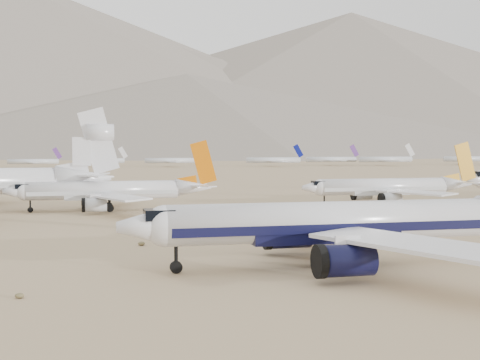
% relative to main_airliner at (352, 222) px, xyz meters
% --- Properties ---
extents(ground, '(7000.00, 7000.00, 0.00)m').
position_rel_main_airliner_xyz_m(ground, '(8.19, 6.55, -5.00)').
color(ground, '#967E57').
rests_on(ground, ground).
extents(main_airliner, '(51.50, 50.30, 18.17)m').
position_rel_main_airliner_xyz_m(main_airliner, '(0.00, 0.00, 0.00)').
color(main_airliner, silver).
rests_on(main_airliner, ground).
extents(row2_gold_tail, '(41.49, 40.58, 14.77)m').
position_rel_main_airliner_xyz_m(row2_gold_tail, '(40.04, 71.04, -0.87)').
color(row2_gold_tail, silver).
rests_on(row2_gold_tail, ground).
extents(row2_orange_tail, '(42.17, 41.25, 15.04)m').
position_rel_main_airliner_xyz_m(row2_orange_tail, '(-23.71, 72.10, -0.78)').
color(row2_orange_tail, silver).
rests_on(row2_orange_tail, ground).
extents(distant_storage_row, '(622.53, 54.98, 14.65)m').
position_rel_main_airliner_xyz_m(distant_storage_row, '(34.67, 348.71, -0.67)').
color(distant_storage_row, silver).
rests_on(distant_storage_row, ground).
extents(mountain_range, '(7354.00, 3024.00, 470.00)m').
position_rel_main_airliner_xyz_m(mountain_range, '(78.37, 1654.57, 185.32)').
color(mountain_range, slate).
rests_on(mountain_range, ground).
extents(foothills, '(4637.50, 1395.00, 155.00)m').
position_rel_main_airliner_xyz_m(foothills, '(534.87, 1106.55, 62.15)').
color(foothills, slate).
rests_on(foothills, ground).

